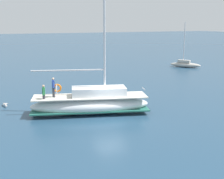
{
  "coord_description": "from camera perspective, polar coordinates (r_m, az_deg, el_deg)",
  "views": [
    {
      "loc": [
        19.77,
        -10.14,
        7.21
      ],
      "look_at": [
        -1.76,
        1.06,
        1.8
      ],
      "focal_mm": 47.77,
      "sensor_mm": 36.0,
      "label": 1
    }
  ],
  "objects": [
    {
      "name": "ground_plane",
      "position": [
        23.36,
        -0.32,
        -5.41
      ],
      "size": [
        400.0,
        400.0,
        0.0
      ],
      "primitive_type": "plane",
      "color": "navy"
    },
    {
      "name": "main_sailboat",
      "position": [
        24.25,
        -4.02,
        -2.51
      ],
      "size": [
        5.51,
        9.85,
        14.03
      ],
      "color": "silver",
      "rests_on": "ground"
    },
    {
      "name": "moored_sloop_far",
      "position": [
        51.38,
        13.82,
        4.75
      ],
      "size": [
        4.79,
        3.88,
        7.37
      ],
      "color": "#B7B2A8",
      "rests_on": "ground"
    },
    {
      "name": "seagull",
      "position": [
        28.06,
        -19.81,
        -2.64
      ],
      "size": [
        1.28,
        0.48,
        0.18
      ],
      "color": "silver",
      "rests_on": "ground"
    },
    {
      "name": "mooring_buoy",
      "position": [
        29.95,
        -6.94,
        -1.02
      ],
      "size": [
        0.74,
        0.74,
        0.97
      ],
      "color": "silver",
      "rests_on": "ground"
    }
  ]
}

